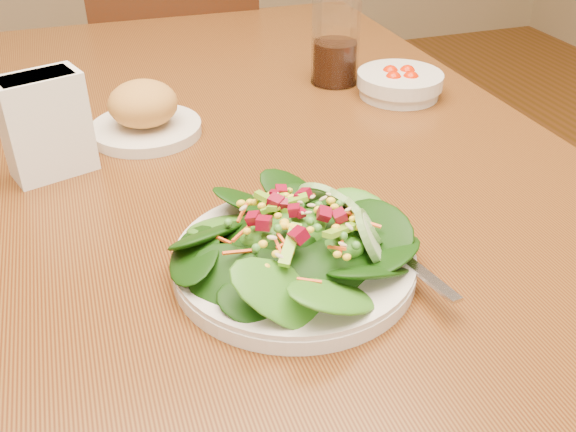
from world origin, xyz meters
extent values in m
cube|color=brown|center=(0.00, 0.00, 0.73)|extent=(0.90, 1.40, 0.04)
cylinder|color=black|center=(-0.39, 0.64, 0.35)|extent=(0.07, 0.07, 0.71)
cylinder|color=black|center=(0.39, 0.64, 0.35)|extent=(0.07, 0.07, 0.71)
cube|color=black|center=(0.05, 0.90, 0.42)|extent=(0.42, 0.42, 0.04)
cylinder|color=black|center=(0.23, 1.07, 0.20)|extent=(0.04, 0.04, 0.40)
cylinder|color=black|center=(-0.12, 1.08, 0.20)|extent=(0.04, 0.04, 0.40)
cylinder|color=black|center=(0.22, 0.72, 0.20)|extent=(0.04, 0.04, 0.40)
cylinder|color=black|center=(-0.13, 0.73, 0.20)|extent=(0.04, 0.04, 0.40)
cube|color=black|center=(0.04, 0.71, 0.66)|extent=(0.39, 0.04, 0.45)
cylinder|color=silver|center=(-0.02, -0.27, 0.76)|extent=(0.25, 0.25, 0.02)
ellipsoid|color=black|center=(-0.02, -0.27, 0.78)|extent=(0.17, 0.17, 0.04)
cube|color=silver|center=(0.09, -0.30, 0.77)|extent=(0.05, 0.18, 0.01)
cylinder|color=silver|center=(-0.11, 0.10, 0.76)|extent=(0.16, 0.16, 0.02)
ellipsoid|color=#AD813F|center=(-0.11, 0.10, 0.80)|extent=(0.10, 0.10, 0.06)
cylinder|color=silver|center=(0.30, 0.11, 0.77)|extent=(0.14, 0.14, 0.04)
sphere|color=red|center=(0.32, 0.12, 0.78)|extent=(0.03, 0.03, 0.03)
sphere|color=red|center=(0.29, 0.13, 0.78)|extent=(0.03, 0.03, 0.03)
sphere|color=red|center=(0.28, 0.10, 0.78)|extent=(0.03, 0.03, 0.03)
sphere|color=red|center=(0.31, 0.10, 0.78)|extent=(0.03, 0.03, 0.03)
cylinder|color=silver|center=(0.22, 0.20, 0.82)|extent=(0.08, 0.08, 0.14)
cylinder|color=black|center=(0.22, 0.20, 0.79)|extent=(0.07, 0.07, 0.07)
cube|color=white|center=(-0.24, 0.02, 0.82)|extent=(0.11, 0.08, 0.13)
cube|color=white|center=(-0.24, 0.02, 0.83)|extent=(0.10, 0.07, 0.11)
camera|label=1|loc=(-0.19, -0.77, 1.15)|focal=40.00mm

